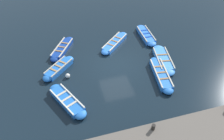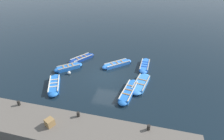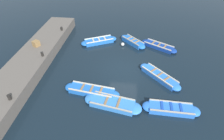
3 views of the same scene
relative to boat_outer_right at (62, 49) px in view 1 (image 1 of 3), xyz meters
name	(u,v)px [view 1 (image 1 of 3)]	position (x,y,z in m)	size (l,w,h in m)	color
ground_plane	(117,65)	(3.05, 3.79, -0.17)	(120.00, 120.00, 0.00)	black
boat_outer_right	(62,49)	(0.00, 0.00, 0.00)	(3.39, 2.40, 0.40)	navy
boat_centre	(163,60)	(3.56, 7.36, 0.00)	(3.82, 1.60, 0.41)	#3884E0
boat_broadside	(67,101)	(5.72, -0.30, 0.02)	(3.55, 2.29, 0.45)	blue
boat_mid_row	(146,35)	(-0.02, 7.39, 0.01)	(3.48, 0.94, 0.42)	blue
boat_alongside	(59,68)	(2.44, -0.51, 0.03)	(2.66, 2.70, 0.47)	blue
boat_drifting	(161,74)	(5.07, 6.45, 0.01)	(3.92, 1.31, 0.43)	blue
boat_stern_in	(115,43)	(0.37, 4.38, 0.00)	(3.08, 3.16, 0.41)	blue
bollard_mid_north	(153,127)	(9.49, 3.79, 0.92)	(0.20, 0.20, 0.35)	black
buoy_orange_near	(68,76)	(3.38, 0.02, -0.01)	(0.33, 0.33, 0.33)	silver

